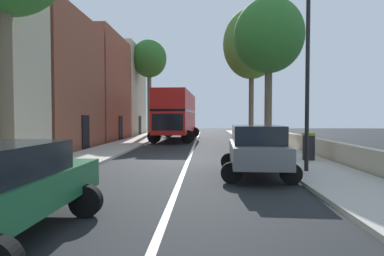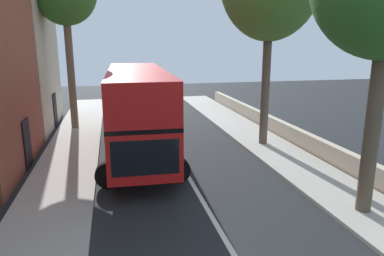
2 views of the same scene
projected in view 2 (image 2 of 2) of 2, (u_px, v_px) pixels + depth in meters
name	position (u px, v px, depth m)	size (l,w,h in m)	color
double_decker_bus	(138.00, 107.00, 16.25)	(3.80, 10.79, 4.06)	red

